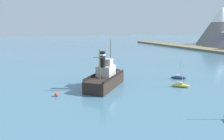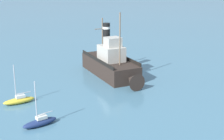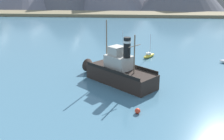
# 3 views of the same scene
# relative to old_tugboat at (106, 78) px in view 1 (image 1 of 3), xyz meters

# --- Properties ---
(ground_plane) EXTENTS (600.00, 600.00, 0.00)m
(ground_plane) POSITION_rel_old_tugboat_xyz_m (-0.25, -0.34, -1.83)
(ground_plane) COLOR #477289
(old_tugboat) EXTENTS (13.03, 12.06, 9.90)m
(old_tugboat) POSITION_rel_old_tugboat_xyz_m (0.00, 0.00, 0.00)
(old_tugboat) COLOR #2D231E
(old_tugboat) RESTS_ON ground
(sailboat_yellow) EXTENTS (3.16, 3.70, 4.90)m
(sailboat_yellow) POSITION_rel_old_tugboat_xyz_m (5.96, 14.72, -1.40)
(sailboat_yellow) COLOR gold
(sailboat_yellow) RESTS_ON ground
(sailboat_navy) EXTENTS (2.82, 3.85, 4.90)m
(sailboat_navy) POSITION_rel_old_tugboat_xyz_m (0.10, 18.92, -1.40)
(sailboat_navy) COLOR navy
(sailboat_navy) RESTS_ON ground
(mooring_buoy) EXTENTS (0.73, 0.73, 0.73)m
(mooring_buoy) POSITION_rel_old_tugboat_xyz_m (2.89, -10.68, -1.47)
(mooring_buoy) COLOR red
(mooring_buoy) RESTS_ON ground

